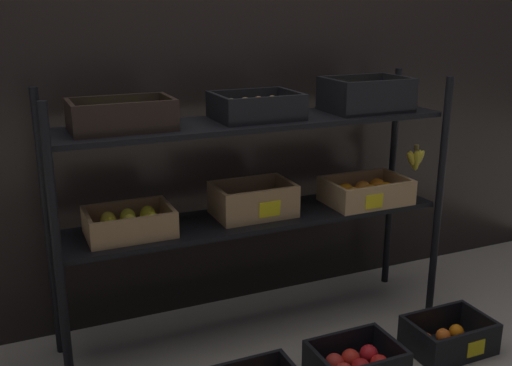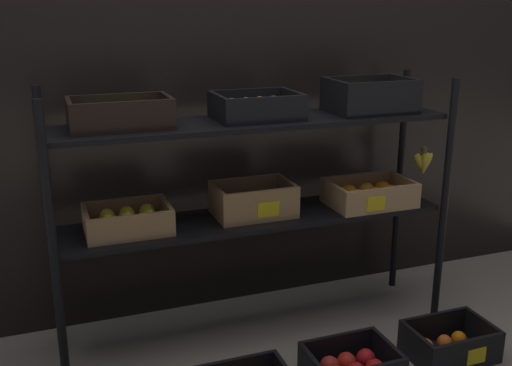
{
  "view_description": "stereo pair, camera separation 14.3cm",
  "coord_description": "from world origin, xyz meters",
  "views": [
    {
      "loc": [
        -0.92,
        -2.09,
        1.35
      ],
      "look_at": [
        0.0,
        0.0,
        0.66
      ],
      "focal_mm": 41.92,
      "sensor_mm": 36.0,
      "label": 1
    },
    {
      "loc": [
        -0.79,
        -2.15,
        1.35
      ],
      "look_at": [
        0.0,
        0.0,
        0.66
      ],
      "focal_mm": 41.92,
      "sensor_mm": 36.0,
      "label": 2
    }
  ],
  "objects": [
    {
      "name": "ground_plane",
      "position": [
        0.0,
        0.0,
        0.0
      ],
      "size": [
        10.0,
        10.0,
        0.0
      ],
      "primitive_type": "plane",
      "color": "gray"
    },
    {
      "name": "storefront_wall",
      "position": [
        0.0,
        0.37,
        0.91
      ],
      "size": [
        3.98,
        0.12,
        1.82
      ],
      "primitive_type": "cube",
      "color": "black",
      "rests_on": "ground_plane"
    },
    {
      "name": "display_rack",
      "position": [
        0.02,
        0.0,
        0.73
      ],
      "size": [
        1.69,
        0.37,
        1.07
      ],
      "color": "black",
      "rests_on": "ground_plane"
    },
    {
      "name": "crate_ground_apple_red",
      "position": [
        0.22,
        -0.45,
        0.05
      ],
      "size": [
        0.33,
        0.25,
        0.12
      ],
      "color": "black",
      "rests_on": "ground_plane"
    },
    {
      "name": "crate_ground_right_tangerine",
      "position": [
        0.65,
        -0.45,
        0.05
      ],
      "size": [
        0.33,
        0.23,
        0.13
      ],
      "color": "black",
      "rests_on": "ground_plane"
    }
  ]
}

